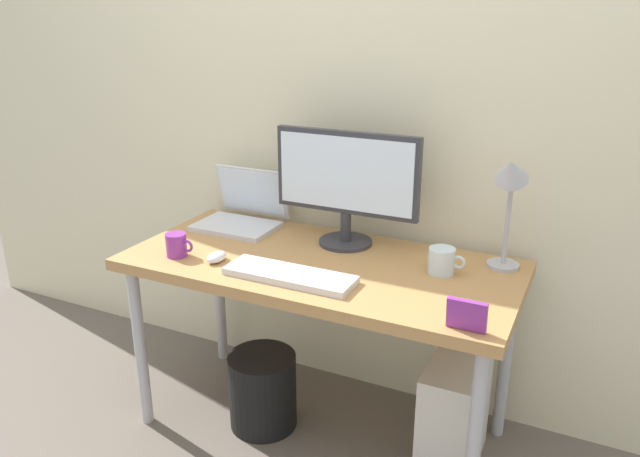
{
  "coord_description": "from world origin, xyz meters",
  "views": [
    {
      "loc": [
        0.86,
        -1.79,
        1.53
      ],
      "look_at": [
        0.0,
        0.0,
        0.82
      ],
      "focal_mm": 34.28,
      "sensor_mm": 36.0,
      "label": 1
    }
  ],
  "objects_px": {
    "laptop": "(243,211)",
    "coffee_mug": "(177,245)",
    "desk": "(320,277)",
    "wastebasket": "(263,390)",
    "photo_frame": "(467,315)",
    "monitor": "(346,181)",
    "desk_lamp": "(510,188)",
    "glass_cup": "(442,261)",
    "computer_tower": "(454,414)",
    "keyboard": "(290,275)",
    "mouse": "(217,257)"
  },
  "relations": [
    {
      "from": "laptop",
      "to": "coffee_mug",
      "type": "distance_m",
      "value": 0.39
    },
    {
      "from": "desk",
      "to": "wastebasket",
      "type": "height_order",
      "value": "desk"
    },
    {
      "from": "photo_frame",
      "to": "coffee_mug",
      "type": "bearing_deg",
      "value": 175.06
    },
    {
      "from": "monitor",
      "to": "coffee_mug",
      "type": "xyz_separation_m",
      "value": [
        -0.49,
        -0.37,
        -0.2
      ]
    },
    {
      "from": "laptop",
      "to": "wastebasket",
      "type": "bearing_deg",
      "value": -49.62
    },
    {
      "from": "desk_lamp",
      "to": "glass_cup",
      "type": "relative_size",
      "value": 3.35
    },
    {
      "from": "computer_tower",
      "to": "glass_cup",
      "type": "bearing_deg",
      "value": 147.51
    },
    {
      "from": "glass_cup",
      "to": "photo_frame",
      "type": "xyz_separation_m",
      "value": [
        0.16,
        -0.36,
        0.0
      ]
    },
    {
      "from": "desk",
      "to": "keyboard",
      "type": "xyz_separation_m",
      "value": [
        -0.02,
        -0.18,
        0.08
      ]
    },
    {
      "from": "desk",
      "to": "glass_cup",
      "type": "distance_m",
      "value": 0.43
    },
    {
      "from": "keyboard",
      "to": "computer_tower",
      "type": "xyz_separation_m",
      "value": [
        0.53,
        0.2,
        -0.5
      ]
    },
    {
      "from": "computer_tower",
      "to": "desk",
      "type": "bearing_deg",
      "value": -177.81
    },
    {
      "from": "mouse",
      "to": "wastebasket",
      "type": "relative_size",
      "value": 0.3
    },
    {
      "from": "coffee_mug",
      "to": "wastebasket",
      "type": "xyz_separation_m",
      "value": [
        0.27,
        0.11,
        -0.59
      ]
    },
    {
      "from": "desk_lamp",
      "to": "coffee_mug",
      "type": "bearing_deg",
      "value": -160.73
    },
    {
      "from": "photo_frame",
      "to": "wastebasket",
      "type": "distance_m",
      "value": 1.01
    },
    {
      "from": "mouse",
      "to": "coffee_mug",
      "type": "relative_size",
      "value": 0.82
    },
    {
      "from": "monitor",
      "to": "laptop",
      "type": "bearing_deg",
      "value": 177.8
    },
    {
      "from": "desk",
      "to": "desk_lamp",
      "type": "distance_m",
      "value": 0.71
    },
    {
      "from": "coffee_mug",
      "to": "wastebasket",
      "type": "relative_size",
      "value": 0.36
    },
    {
      "from": "laptop",
      "to": "coffee_mug",
      "type": "xyz_separation_m",
      "value": [
        -0.03,
        -0.39,
        -0.02
      ]
    },
    {
      "from": "monitor",
      "to": "keyboard",
      "type": "distance_m",
      "value": 0.44
    },
    {
      "from": "monitor",
      "to": "desk_lamp",
      "type": "bearing_deg",
      "value": 0.04
    },
    {
      "from": "photo_frame",
      "to": "computer_tower",
      "type": "xyz_separation_m",
      "value": [
        -0.07,
        0.29,
        -0.54
      ]
    },
    {
      "from": "photo_frame",
      "to": "desk",
      "type": "bearing_deg",
      "value": 154.55
    },
    {
      "from": "laptop",
      "to": "keyboard",
      "type": "distance_m",
      "value": 0.58
    },
    {
      "from": "monitor",
      "to": "keyboard",
      "type": "bearing_deg",
      "value": -95.64
    },
    {
      "from": "mouse",
      "to": "computer_tower",
      "type": "xyz_separation_m",
      "value": [
        0.83,
        0.18,
        -0.51
      ]
    },
    {
      "from": "laptop",
      "to": "computer_tower",
      "type": "relative_size",
      "value": 0.76
    },
    {
      "from": "coffee_mug",
      "to": "photo_frame",
      "type": "bearing_deg",
      "value": -4.94
    },
    {
      "from": "glass_cup",
      "to": "mouse",
      "type": "bearing_deg",
      "value": -161.49
    },
    {
      "from": "coffee_mug",
      "to": "mouse",
      "type": "bearing_deg",
      "value": 6.77
    },
    {
      "from": "desk",
      "to": "mouse",
      "type": "height_order",
      "value": "mouse"
    },
    {
      "from": "computer_tower",
      "to": "wastebasket",
      "type": "relative_size",
      "value": 1.4
    },
    {
      "from": "keyboard",
      "to": "desk",
      "type": "bearing_deg",
      "value": 82.94
    },
    {
      "from": "glass_cup",
      "to": "computer_tower",
      "type": "height_order",
      "value": "glass_cup"
    },
    {
      "from": "keyboard",
      "to": "mouse",
      "type": "distance_m",
      "value": 0.3
    },
    {
      "from": "keyboard",
      "to": "coffee_mug",
      "type": "height_order",
      "value": "coffee_mug"
    },
    {
      "from": "desk_lamp",
      "to": "mouse",
      "type": "xyz_separation_m",
      "value": [
        -0.91,
        -0.35,
        -0.27
      ]
    },
    {
      "from": "desk_lamp",
      "to": "keyboard",
      "type": "height_order",
      "value": "desk_lamp"
    },
    {
      "from": "desk_lamp",
      "to": "glass_cup",
      "type": "height_order",
      "value": "desk_lamp"
    },
    {
      "from": "keyboard",
      "to": "laptop",
      "type": "bearing_deg",
      "value": 137.62
    },
    {
      "from": "keyboard",
      "to": "wastebasket",
      "type": "height_order",
      "value": "keyboard"
    },
    {
      "from": "keyboard",
      "to": "photo_frame",
      "type": "height_order",
      "value": "photo_frame"
    },
    {
      "from": "monitor",
      "to": "laptop",
      "type": "relative_size",
      "value": 1.73
    },
    {
      "from": "desk",
      "to": "coffee_mug",
      "type": "height_order",
      "value": "coffee_mug"
    },
    {
      "from": "desk",
      "to": "computer_tower",
      "type": "relative_size",
      "value": 3.28
    },
    {
      "from": "computer_tower",
      "to": "mouse",
      "type": "bearing_deg",
      "value": -167.51
    },
    {
      "from": "laptop",
      "to": "keyboard",
      "type": "height_order",
      "value": "laptop"
    },
    {
      "from": "computer_tower",
      "to": "wastebasket",
      "type": "xyz_separation_m",
      "value": [
        -0.72,
        -0.09,
        -0.06
      ]
    }
  ]
}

